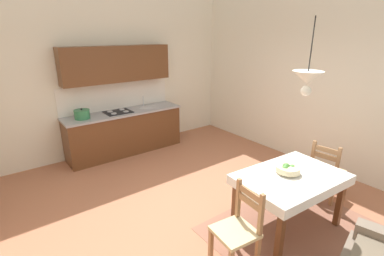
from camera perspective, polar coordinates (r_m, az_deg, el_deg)
name	(u,v)px	position (r m, az deg, el deg)	size (l,w,h in m)	color
ground_plane	(200,212)	(4.32, 1.67, -16.58)	(5.97, 6.43, 0.10)	#AD6B4C
wall_back	(110,55)	(6.14, -16.31, 13.92)	(5.97, 0.12, 4.01)	silver
wall_right	(321,58)	(5.68, 24.62, 12.66)	(0.12, 6.43, 4.01)	silver
area_rug	(291,229)	(4.14, 19.47, -18.65)	(2.10, 1.60, 0.01)	#93604B
kitchen_cabinetry	(123,113)	(6.04, -13.84, 2.96)	(2.42, 0.63, 2.20)	brown
dining_table	(290,184)	(3.86, 19.23, -10.68)	(1.40, 1.00, 0.75)	brown
dining_chair_window_side	(326,172)	(4.79, 25.49, -7.97)	(0.46, 0.46, 0.93)	#D1BC89
dining_chair_tv_side	(238,230)	(3.25, 9.25, -19.61)	(0.46, 0.46, 0.93)	#D1BC89
fruit_bowl	(288,169)	(3.80, 18.80, -7.83)	(0.30, 0.30, 0.12)	beige
pendant_lamp	(307,79)	(3.25, 22.30, 9.21)	(0.32, 0.32, 0.80)	black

